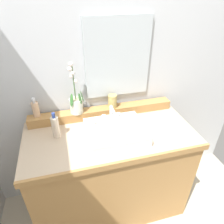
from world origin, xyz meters
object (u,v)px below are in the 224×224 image
at_px(potted_plant, 76,102).
at_px(soap_dispenser, 36,109).
at_px(sink_basin, 116,132).
at_px(soap_bar, 97,121).
at_px(lotion_bottle, 56,127).
at_px(tumbler_cup, 112,101).

relative_size(potted_plant, soap_dispenser, 2.67).
bearing_deg(sink_basin, soap_bar, 137.23).
relative_size(soap_bar, lotion_bottle, 0.35).
relative_size(potted_plant, lotion_bottle, 2.07).
xyz_separation_m(sink_basin, potted_plant, (-0.24, 0.28, 0.13)).
height_order(potted_plant, tumbler_cup, potted_plant).
bearing_deg(tumbler_cup, soap_bar, -132.55).
bearing_deg(soap_dispenser, sink_basin, -29.80).
distance_m(soap_dispenser, lotion_bottle, 0.24).
bearing_deg(soap_dispenser, lotion_bottle, -56.19).
relative_size(sink_basin, tumbler_cup, 3.79).
relative_size(sink_basin, soap_dispenser, 2.68).
height_order(sink_basin, potted_plant, potted_plant).
xyz_separation_m(soap_dispenser, lotion_bottle, (0.13, -0.20, -0.05)).
bearing_deg(sink_basin, lotion_bottle, 164.62).
bearing_deg(lotion_bottle, tumbler_cup, 20.65).
xyz_separation_m(potted_plant, soap_dispenser, (-0.30, 0.03, -0.03)).
xyz_separation_m(sink_basin, soap_bar, (-0.11, 0.10, 0.05)).
distance_m(sink_basin, soap_dispenser, 0.62).
xyz_separation_m(sink_basin, lotion_bottle, (-0.40, 0.11, 0.05)).
height_order(soap_dispenser, lotion_bottle, soap_dispenser).
xyz_separation_m(potted_plant, lotion_bottle, (-0.17, -0.17, -0.08)).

